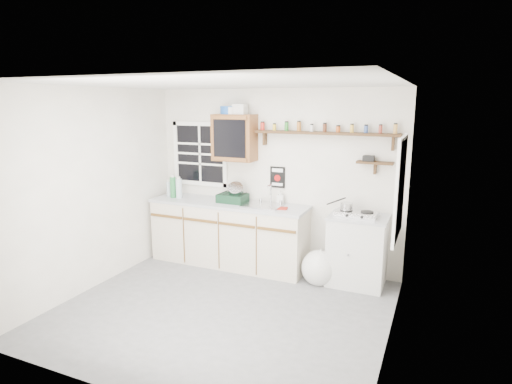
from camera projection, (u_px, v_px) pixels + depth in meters
room at (221, 203)px, 4.61m from camera, size 3.64×3.24×2.54m
main_cabinet at (229, 233)px, 6.16m from camera, size 2.31×0.63×0.92m
right_cabinet at (357, 250)px, 5.47m from camera, size 0.73×0.57×0.91m
sink at (263, 205)px, 5.86m from camera, size 0.52×0.44×0.29m
upper_cabinet at (234, 138)px, 6.00m from camera, size 0.60×0.32×0.65m
upper_cabinet_clutter at (233, 110)px, 5.93m from camera, size 0.38×0.24×0.14m
spice_shelf at (324, 133)px, 5.54m from camera, size 1.91×0.18×0.34m
secondary_shelf at (373, 162)px, 5.37m from camera, size 0.45×0.16×0.24m
warning_sign at (278, 177)px, 6.00m from camera, size 0.22×0.02×0.30m
window_back at (200, 154)px, 6.44m from camera, size 0.93×0.03×0.98m
window_right at (400, 189)px, 4.36m from camera, size 0.03×0.78×1.08m
water_bottles at (175, 188)px, 6.36m from camera, size 0.29×0.12×0.34m
dish_rack at (234, 196)px, 6.06m from camera, size 0.40×0.31×0.30m
soap_bottle at (281, 197)px, 5.97m from camera, size 0.09×0.09×0.19m
rag at (282, 208)px, 5.69m from camera, size 0.16×0.14×0.02m
hotplate at (357, 214)px, 5.36m from camera, size 0.53×0.30×0.08m
saucepan at (346, 206)px, 5.40m from camera, size 0.37×0.23×0.16m
trash_bag at (319, 268)px, 5.53m from camera, size 0.44×0.39×0.50m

